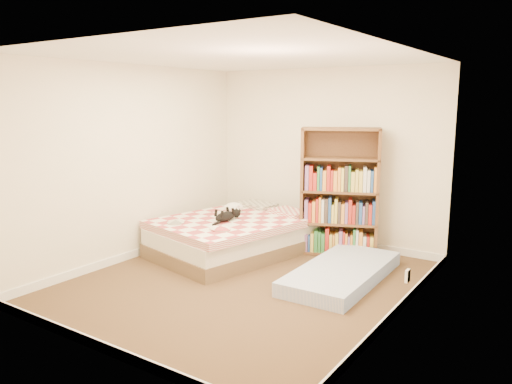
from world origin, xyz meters
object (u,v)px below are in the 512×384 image
Objects in this scene: black_cat at (227,216)px; white_dog at (234,208)px; bookshelf at (340,209)px; bed at (234,235)px; floor_mattress at (342,273)px.

white_dog is (-0.21, 0.44, 0.01)m from black_cat.
bookshelf is at bearing 48.67° from black_cat.
white_dog is (-0.20, 0.26, 0.31)m from bed.
floor_mattress is 1.71m from black_cat.
black_cat is (-1.17, -0.97, -0.06)m from bookshelf.
bookshelf is 1.17m from floor_mattress.
floor_mattress is at bearing -86.29° from bookshelf.
white_dog is (-1.85, 0.41, 0.48)m from floor_mattress.
bed is 1.47m from bookshelf.
floor_mattress is (1.65, -0.15, -0.17)m from bed.
bookshelf is at bearing 22.81° from white_dog.
white_dog is at bearing 178.06° from bookshelf.
black_cat is at bearing 179.96° from floor_mattress.
black_cat is at bearing -74.07° from bed.
bookshelf is at bearing 46.89° from bed.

